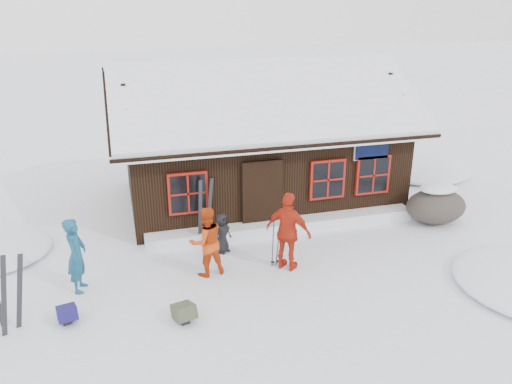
# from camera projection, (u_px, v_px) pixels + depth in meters

# --- Properties ---
(ground) EXTENTS (120.00, 120.00, 0.00)m
(ground) POSITION_uv_depth(u_px,v_px,m) (254.00, 280.00, 11.46)
(ground) COLOR white
(ground) RESTS_ON ground
(mountain_hut) EXTENTS (8.90, 6.09, 4.42)m
(mountain_hut) POSITION_uv_depth(u_px,v_px,m) (258.00, 151.00, 15.75)
(mountain_hut) COLOR black
(mountain_hut) RESTS_ON ground
(snow_drift) EXTENTS (7.60, 0.60, 0.35)m
(snow_drift) POSITION_uv_depth(u_px,v_px,m) (285.00, 226.00, 13.80)
(snow_drift) COLOR white
(snow_drift) RESTS_ON ground
(snow_mounds) EXTENTS (20.60, 13.20, 0.48)m
(snow_mounds) POSITION_uv_depth(u_px,v_px,m) (294.00, 237.00, 13.56)
(snow_mounds) COLOR white
(snow_mounds) RESTS_ON ground
(skier_teal) EXTENTS (0.52, 0.69, 1.71)m
(skier_teal) POSITION_uv_depth(u_px,v_px,m) (76.00, 255.00, 10.77)
(skier_teal) COLOR navy
(skier_teal) RESTS_ON ground
(skier_orange_left) EXTENTS (0.93, 0.79, 1.68)m
(skier_orange_left) POSITION_uv_depth(u_px,v_px,m) (206.00, 242.00, 11.42)
(skier_orange_left) COLOR #C43C0D
(skier_orange_left) RESTS_ON ground
(skier_orange_right) EXTENTS (1.14, 1.12, 1.93)m
(skier_orange_right) POSITION_uv_depth(u_px,v_px,m) (288.00, 232.00, 11.61)
(skier_orange_right) COLOR #B72612
(skier_orange_right) RESTS_ON ground
(skier_crouched) EXTENTS (0.61, 0.58, 1.05)m
(skier_crouched) POSITION_uv_depth(u_px,v_px,m) (222.00, 233.00, 12.56)
(skier_crouched) COLOR black
(skier_crouched) RESTS_ON ground
(boulder) EXTENTS (1.77, 1.33, 1.04)m
(boulder) POSITION_uv_depth(u_px,v_px,m) (436.00, 205.00, 14.29)
(boulder) COLOR #453E37
(boulder) RESTS_ON ground
(ski_pair_left) EXTENTS (0.60, 0.26, 1.66)m
(ski_pair_left) POSITION_uv_depth(u_px,v_px,m) (12.00, 295.00, 9.46)
(ski_pair_left) COLOR black
(ski_pair_left) RESTS_ON ground
(ski_pair_right) EXTENTS (0.51, 0.29, 1.81)m
(ski_pair_right) POSITION_uv_depth(u_px,v_px,m) (205.00, 213.00, 12.95)
(ski_pair_right) COLOR black
(ski_pair_right) RESTS_ON ground
(ski_poles) EXTENTS (0.22, 0.11, 1.21)m
(ski_poles) POSITION_uv_depth(u_px,v_px,m) (275.00, 244.00, 11.92)
(ski_poles) COLOR black
(ski_poles) RESTS_ON ground
(backpack_blue) EXTENTS (0.46, 0.55, 0.27)m
(backpack_blue) POSITION_uv_depth(u_px,v_px,m) (67.00, 316.00, 9.93)
(backpack_blue) COLOR #191354
(backpack_blue) RESTS_ON ground
(backpack_olive) EXTENTS (0.50, 0.59, 0.28)m
(backpack_olive) POSITION_uv_depth(u_px,v_px,m) (184.00, 314.00, 9.96)
(backpack_olive) COLOR #3F432F
(backpack_olive) RESTS_ON ground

